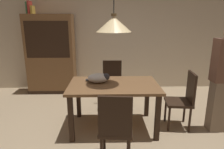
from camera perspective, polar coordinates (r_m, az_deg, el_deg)
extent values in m
plane|color=tan|center=(2.97, 0.10, -20.08)|extent=(10.00, 10.00, 0.00)
cube|color=beige|center=(5.07, -0.71, 12.28)|extent=(6.40, 0.10, 2.90)
cube|color=brown|center=(3.13, 0.48, -3.08)|extent=(1.40, 0.90, 0.04)
cube|color=black|center=(2.96, -11.64, -12.42)|extent=(0.07, 0.07, 0.71)
cube|color=black|center=(3.00, 12.90, -12.08)|extent=(0.07, 0.07, 0.71)
cube|color=black|center=(3.66, -9.55, -6.76)|extent=(0.07, 0.07, 0.71)
cube|color=black|center=(3.70, 9.98, -6.57)|extent=(0.07, 0.07, 0.71)
cube|color=black|center=(3.43, 18.42, -7.54)|extent=(0.44, 0.44, 0.04)
cube|color=black|center=(3.39, 21.74, -3.44)|extent=(0.08, 0.38, 0.48)
cylinder|color=black|center=(3.63, 15.05, -9.86)|extent=(0.04, 0.04, 0.41)
cylinder|color=black|center=(3.35, 16.00, -12.17)|extent=(0.04, 0.04, 0.41)
cylinder|color=black|center=(3.71, 20.00, -9.78)|extent=(0.04, 0.04, 0.41)
cylinder|color=black|center=(3.43, 21.37, -12.01)|extent=(0.04, 0.04, 0.41)
cube|color=black|center=(3.98, 0.09, -3.55)|extent=(0.40, 0.40, 0.04)
cube|color=black|center=(4.08, 0.05, 0.73)|extent=(0.38, 0.04, 0.48)
cylinder|color=black|center=(3.92, -2.24, -7.43)|extent=(0.04, 0.04, 0.41)
cylinder|color=black|center=(3.92, 2.48, -7.40)|extent=(0.04, 0.04, 0.41)
cylinder|color=black|center=(4.21, -2.14, -5.75)|extent=(0.04, 0.04, 0.41)
cylinder|color=black|center=(4.22, 2.24, -5.73)|extent=(0.04, 0.04, 0.41)
cube|color=black|center=(2.52, 1.09, -15.36)|extent=(0.43, 0.43, 0.04)
cube|color=black|center=(2.24, 0.91, -11.99)|extent=(0.38, 0.07, 0.48)
cylinder|color=black|center=(2.78, 4.69, -17.74)|extent=(0.04, 0.04, 0.41)
cylinder|color=black|center=(2.79, -2.22, -17.55)|extent=(0.04, 0.04, 0.41)
ellipsoid|color=silver|center=(3.19, -3.95, -1.00)|extent=(0.35, 0.24, 0.15)
sphere|color=#333338|center=(3.16, -1.66, -0.65)|extent=(0.11, 0.11, 0.11)
cylinder|color=#333338|center=(3.26, -5.97, -1.56)|extent=(0.18, 0.04, 0.04)
cone|color=beige|center=(2.97, 0.52, 14.19)|extent=(0.52, 0.52, 0.22)
cylinder|color=#513D23|center=(2.97, 0.53, 16.70)|extent=(0.08, 0.08, 0.04)
cube|color=brown|center=(4.99, -17.03, 5.49)|extent=(1.10, 0.44, 1.85)
cube|color=black|center=(4.73, -18.09, 9.44)|extent=(0.97, 0.01, 0.81)
cube|color=black|center=(5.20, -16.27, -4.15)|extent=(1.12, 0.45, 0.08)
cube|color=#427A4C|center=(5.06, -22.98, 17.13)|extent=(0.03, 0.20, 0.26)
cube|color=#B73833|center=(5.05, -22.45, 17.31)|extent=(0.04, 0.22, 0.28)
cube|color=gold|center=(5.03, -21.75, 16.81)|extent=(0.04, 0.20, 0.18)
cube|color=#84705B|center=(3.60, 28.35, -7.96)|extent=(0.30, 0.20, 0.82)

